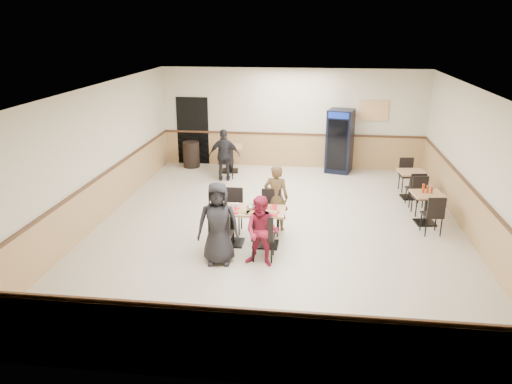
# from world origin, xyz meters

# --- Properties ---
(ground) EXTENTS (10.00, 10.00, 0.00)m
(ground) POSITION_xyz_m (0.00, 0.00, 0.00)
(ground) COLOR beige
(ground) RESTS_ON ground
(room_shell) EXTENTS (10.00, 10.00, 10.00)m
(room_shell) POSITION_xyz_m (1.78, 2.55, 0.58)
(room_shell) COLOR silver
(room_shell) RESTS_ON ground
(main_table) EXTENTS (1.42, 0.71, 0.76)m
(main_table) POSITION_xyz_m (-0.51, -0.91, 0.50)
(main_table) COLOR black
(main_table) RESTS_ON ground
(main_chairs) EXTENTS (1.26, 1.66, 0.96)m
(main_chairs) POSITION_xyz_m (-0.56, -0.91, 0.48)
(main_chairs) COLOR black
(main_chairs) RESTS_ON ground
(diner_woman_left) EXTENTS (0.82, 0.58, 1.57)m
(diner_woman_left) POSITION_xyz_m (-0.97, -1.77, 0.78)
(diner_woman_left) COLOR black
(diner_woman_left) RESTS_ON ground
(diner_woman_right) EXTENTS (0.73, 0.62, 1.33)m
(diner_woman_right) POSITION_xyz_m (-0.16, -1.77, 0.67)
(diner_woman_right) COLOR maroon
(diner_woman_right) RESTS_ON ground
(diner_man_opposite) EXTENTS (0.56, 0.39, 1.45)m
(diner_man_opposite) POSITION_xyz_m (-0.05, -0.06, 0.73)
(diner_man_opposite) COLOR brown
(diner_man_opposite) RESTS_ON ground
(lone_diner) EXTENTS (0.90, 0.48, 1.47)m
(lone_diner) POSITION_xyz_m (-1.79, 3.31, 0.73)
(lone_diner) COLOR black
(lone_diner) RESTS_ON ground
(tabletop_clutter) EXTENTS (1.24, 0.62, 0.12)m
(tabletop_clutter) POSITION_xyz_m (-0.52, -0.97, 0.78)
(tabletop_clutter) COLOR red
(tabletop_clutter) RESTS_ON main_table
(side_table_near) EXTENTS (0.74, 0.74, 0.71)m
(side_table_near) POSITION_xyz_m (3.23, 0.67, 0.47)
(side_table_near) COLOR black
(side_table_near) RESTS_ON ground
(side_table_near_chair_south) EXTENTS (0.47, 0.47, 0.89)m
(side_table_near_chair_south) POSITION_xyz_m (3.23, 0.11, 0.45)
(side_table_near_chair_south) COLOR black
(side_table_near_chair_south) RESTS_ON ground
(side_table_near_chair_north) EXTENTS (0.47, 0.47, 0.89)m
(side_table_near_chair_north) POSITION_xyz_m (3.23, 1.24, 0.45)
(side_table_near_chair_north) COLOR black
(side_table_near_chair_north) RESTS_ON ground
(side_table_far) EXTENTS (0.73, 0.73, 0.70)m
(side_table_far) POSITION_xyz_m (3.18, 2.40, 0.47)
(side_table_far) COLOR black
(side_table_far) RESTS_ON ground
(side_table_far_chair_south) EXTENTS (0.46, 0.46, 0.89)m
(side_table_far_chair_south) POSITION_xyz_m (3.18, 1.83, 0.45)
(side_table_far_chair_south) COLOR black
(side_table_far_chair_south) RESTS_ON ground
(side_table_far_chair_north) EXTENTS (0.46, 0.46, 0.89)m
(side_table_far_chair_north) POSITION_xyz_m (3.18, 2.96, 0.45)
(side_table_far_chair_north) COLOR black
(side_table_far_chair_north) RESTS_ON ground
(condiment_caddy) EXTENTS (0.23, 0.06, 0.20)m
(condiment_caddy) POSITION_xyz_m (3.20, 0.72, 0.79)
(condiment_caddy) COLOR #B5330C
(condiment_caddy) RESTS_ON side_table_near
(back_table) EXTENTS (0.83, 0.83, 0.78)m
(back_table) POSITION_xyz_m (-1.79, 4.20, 0.52)
(back_table) COLOR black
(back_table) RESTS_ON ground
(back_table_chair_lone) EXTENTS (0.52, 0.52, 0.99)m
(back_table_chair_lone) POSITION_xyz_m (-1.79, 3.57, 0.50)
(back_table_chair_lone) COLOR black
(back_table_chair_lone) RESTS_ON ground
(pepsi_cooler) EXTENTS (0.86, 0.86, 1.87)m
(pepsi_cooler) POSITION_xyz_m (1.44, 4.59, 0.94)
(pepsi_cooler) COLOR black
(pepsi_cooler) RESTS_ON ground
(trash_bin) EXTENTS (0.50, 0.50, 0.79)m
(trash_bin) POSITION_xyz_m (-3.07, 4.55, 0.40)
(trash_bin) COLOR black
(trash_bin) RESTS_ON ground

